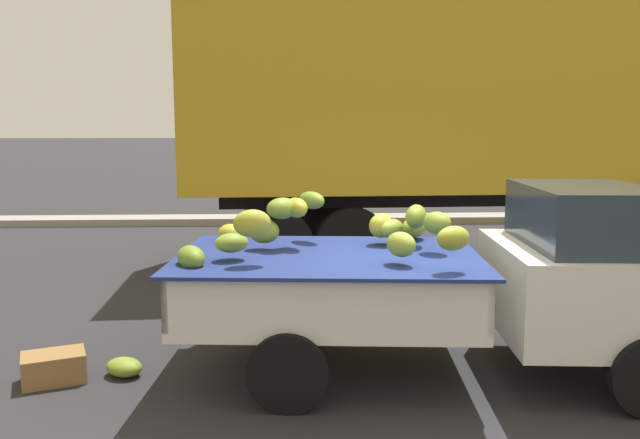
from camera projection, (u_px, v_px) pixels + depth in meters
name	position (u px, v px, depth m)	size (l,w,h in m)	color
ground	(448.00, 379.00, 5.69)	(220.00, 220.00, 0.00)	#28282B
curb_strip	(351.00, 219.00, 14.80)	(80.00, 0.80, 0.16)	gray
pickup_truck	(536.00, 277.00, 5.70)	(4.83, 2.19, 1.70)	silver
semi_trailer	(564.00, 105.00, 10.20)	(12.09, 3.04, 3.95)	gold
fallen_banana_bunch_near_tailgate	(124.00, 367.00, 5.74)	(0.35, 0.27, 0.16)	olive
produce_crate	(54.00, 367.00, 5.61)	(0.52, 0.36, 0.25)	olive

